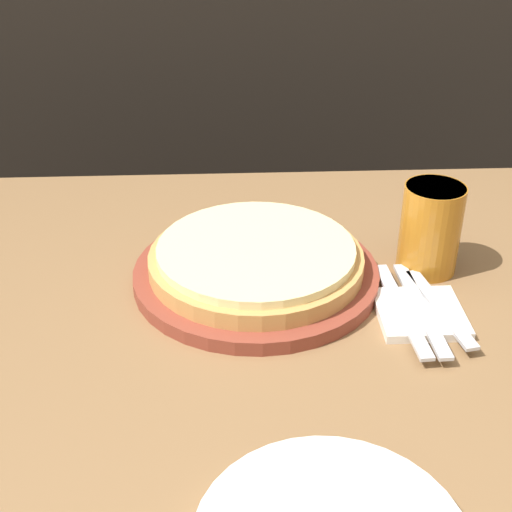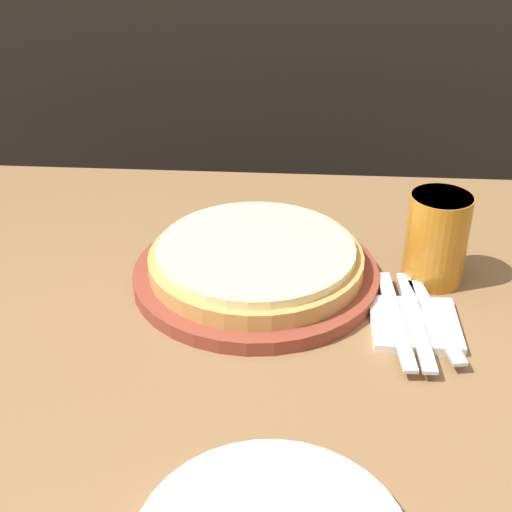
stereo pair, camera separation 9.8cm
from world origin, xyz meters
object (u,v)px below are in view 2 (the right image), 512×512
beer_glass (437,235)px  fork (395,318)px  pizza_on_board (256,265)px  dinner_knife (415,319)px  spoon (435,320)px

beer_glass → fork: bearing=-117.4°
pizza_on_board → beer_glass: 0.25m
beer_glass → fork: 0.15m
dinner_knife → spoon: bearing=-0.0°
fork → spoon: (0.05, -0.00, 0.00)m
fork → spoon: size_ratio=1.18×
beer_glass → dinner_knife: size_ratio=0.61×
fork → dinner_knife: (0.03, 0.00, 0.00)m
pizza_on_board → spoon: (0.23, -0.10, -0.01)m
pizza_on_board → spoon: bearing=-22.9°
fork → dinner_knife: bearing=0.0°
beer_glass → spoon: bearing=-95.9°
pizza_on_board → dinner_knife: 0.23m
fork → pizza_on_board: bearing=151.7°
pizza_on_board → beer_glass: beer_glass is taller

